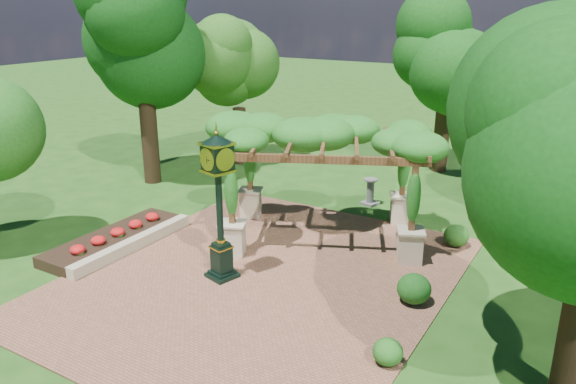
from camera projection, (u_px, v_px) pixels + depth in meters
The scene contains 13 objects.
ground at pixel (242, 292), 15.50m from camera, with size 120.00×120.00×0.00m, color #1E4714.
brick_plaza at pixel (262, 277), 16.31m from camera, with size 10.00×12.00×0.04m, color brown.
border_wall at pixel (134, 244), 18.07m from camera, with size 0.35×5.00×0.40m, color #C6B793.
flower_bed at pixel (114, 239), 18.52m from camera, with size 1.50×5.00×0.36m, color red.
pedestal_clock at pixel (219, 194), 15.47m from camera, with size 1.05×1.05×4.32m.
pergola at pixel (324, 143), 18.06m from camera, with size 7.44×6.26×4.01m.
sundial at pixel (370, 193), 22.08m from camera, with size 0.70×0.70×1.06m.
shrub_front at pixel (388, 352), 12.28m from camera, with size 0.67×0.67×0.61m, color #205819.
shrub_mid at pixel (414, 289), 14.76m from camera, with size 0.90×0.90×0.81m, color #184D15.
shrub_back at pixel (456, 235), 18.25m from camera, with size 0.81×0.81×0.73m, color #235619.
tree_west_near at pixel (141, 29), 22.94m from camera, with size 4.31×4.31×9.59m.
tree_west_far at pixel (238, 63), 26.43m from camera, with size 3.43×3.43×7.12m.
tree_north at pixel (449, 53), 24.95m from camera, with size 3.96×3.96×7.99m.
Camera 1 is at (8.16, -11.19, 7.60)m, focal length 35.00 mm.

